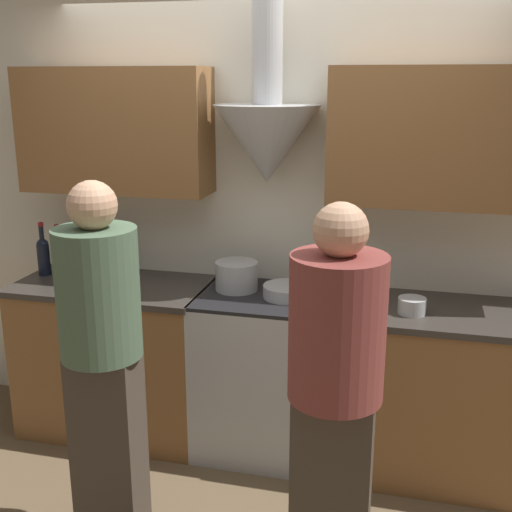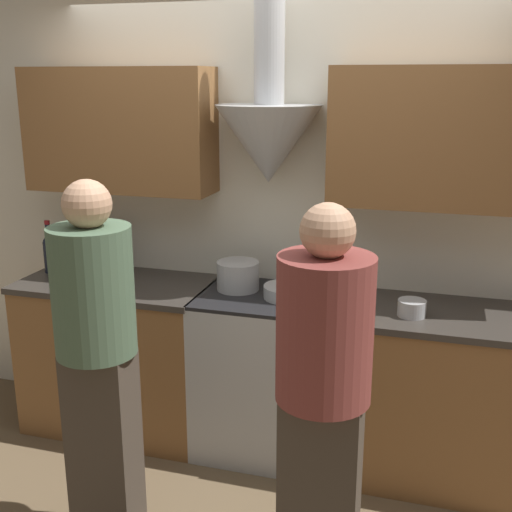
{
  "view_description": "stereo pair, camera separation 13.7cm",
  "coord_description": "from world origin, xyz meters",
  "px_view_note": "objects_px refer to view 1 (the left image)",
  "views": [
    {
      "loc": [
        0.79,
        -2.91,
        2.09
      ],
      "look_at": [
        0.0,
        0.24,
        1.18
      ],
      "focal_mm": 45.0,
      "sensor_mm": 36.0,
      "label": 1
    },
    {
      "loc": [
        0.92,
        -2.88,
        2.09
      ],
      "look_at": [
        0.0,
        0.24,
        1.18
      ],
      "focal_mm": 45.0,
      "sensor_mm": 36.0,
      "label": 2
    }
  ],
  "objects_px": {
    "wine_bottle_3": "(86,256)",
    "orange_fruit": "(365,310)",
    "person_foreground_right": "(334,401)",
    "saucepan": "(412,306)",
    "stock_pot": "(237,276)",
    "wine_bottle_4": "(102,256)",
    "wine_bottle_0": "(43,254)",
    "wine_bottle_1": "(59,255)",
    "mixing_bowl": "(288,291)",
    "stove_range": "(260,372)",
    "wine_bottle_2": "(70,255)",
    "person_foreground_left": "(102,355)"
  },
  "relations": [
    {
      "from": "wine_bottle_3",
      "to": "orange_fruit",
      "type": "distance_m",
      "value": 1.7
    },
    {
      "from": "orange_fruit",
      "to": "person_foreground_right",
      "type": "bearing_deg",
      "value": -92.59
    },
    {
      "from": "wine_bottle_3",
      "to": "saucepan",
      "type": "bearing_deg",
      "value": -4.79
    },
    {
      "from": "stock_pot",
      "to": "wine_bottle_4",
      "type": "bearing_deg",
      "value": 179.36
    },
    {
      "from": "wine_bottle_0",
      "to": "wine_bottle_1",
      "type": "relative_size",
      "value": 1.04
    },
    {
      "from": "wine_bottle_4",
      "to": "mixing_bowl",
      "type": "bearing_deg",
      "value": -3.43
    },
    {
      "from": "mixing_bowl",
      "to": "wine_bottle_0",
      "type": "bearing_deg",
      "value": 178.15
    },
    {
      "from": "person_foreground_right",
      "to": "mixing_bowl",
      "type": "bearing_deg",
      "value": 110.04
    },
    {
      "from": "stock_pot",
      "to": "saucepan",
      "type": "distance_m",
      "value": 0.98
    },
    {
      "from": "stove_range",
      "to": "stock_pot",
      "type": "xyz_separation_m",
      "value": [
        -0.15,
        0.06,
        0.54
      ]
    },
    {
      "from": "wine_bottle_1",
      "to": "saucepan",
      "type": "distance_m",
      "value": 2.09
    },
    {
      "from": "orange_fruit",
      "to": "person_foreground_right",
      "type": "relative_size",
      "value": 0.05
    },
    {
      "from": "wine_bottle_2",
      "to": "person_foreground_right",
      "type": "relative_size",
      "value": 0.19
    },
    {
      "from": "person_foreground_left",
      "to": "wine_bottle_0",
      "type": "bearing_deg",
      "value": 131.93
    },
    {
      "from": "wine_bottle_3",
      "to": "person_foreground_left",
      "type": "xyz_separation_m",
      "value": [
        0.61,
        -1.0,
        -0.13
      ]
    },
    {
      "from": "wine_bottle_1",
      "to": "wine_bottle_4",
      "type": "bearing_deg",
      "value": 0.27
    },
    {
      "from": "stove_range",
      "to": "person_foreground_left",
      "type": "relative_size",
      "value": 0.55
    },
    {
      "from": "stove_range",
      "to": "saucepan",
      "type": "distance_m",
      "value": 0.96
    },
    {
      "from": "person_foreground_right",
      "to": "wine_bottle_4",
      "type": "bearing_deg",
      "value": 143.0
    },
    {
      "from": "orange_fruit",
      "to": "wine_bottle_4",
      "type": "bearing_deg",
      "value": 170.03
    },
    {
      "from": "wine_bottle_3",
      "to": "stove_range",
      "type": "bearing_deg",
      "value": -3.34
    },
    {
      "from": "wine_bottle_3",
      "to": "wine_bottle_0",
      "type": "bearing_deg",
      "value": -176.7
    },
    {
      "from": "wine_bottle_2",
      "to": "person_foreground_right",
      "type": "bearing_deg",
      "value": -33.51
    },
    {
      "from": "wine_bottle_2",
      "to": "wine_bottle_3",
      "type": "relative_size",
      "value": 1.02
    },
    {
      "from": "wine_bottle_0",
      "to": "stock_pot",
      "type": "distance_m",
      "value": 1.21
    },
    {
      "from": "stove_range",
      "to": "orange_fruit",
      "type": "height_order",
      "value": "orange_fruit"
    },
    {
      "from": "wine_bottle_4",
      "to": "mixing_bowl",
      "type": "height_order",
      "value": "wine_bottle_4"
    },
    {
      "from": "mixing_bowl",
      "to": "person_foreground_right",
      "type": "distance_m",
      "value": 1.16
    },
    {
      "from": "stove_range",
      "to": "saucepan",
      "type": "relative_size",
      "value": 6.58
    },
    {
      "from": "wine_bottle_0",
      "to": "person_foreground_left",
      "type": "height_order",
      "value": "person_foreground_left"
    },
    {
      "from": "stove_range",
      "to": "wine_bottle_3",
      "type": "bearing_deg",
      "value": 176.66
    },
    {
      "from": "saucepan",
      "to": "orange_fruit",
      "type": "bearing_deg",
      "value": -153.09
    },
    {
      "from": "person_foreground_left",
      "to": "person_foreground_right",
      "type": "distance_m",
      "value": 1.04
    },
    {
      "from": "stove_range",
      "to": "wine_bottle_4",
      "type": "bearing_deg",
      "value": 176.11
    },
    {
      "from": "wine_bottle_0",
      "to": "person_foreground_left",
      "type": "xyz_separation_m",
      "value": [
        0.89,
        -0.99,
        -0.13
      ]
    },
    {
      "from": "wine_bottle_0",
      "to": "stock_pot",
      "type": "height_order",
      "value": "wine_bottle_0"
    },
    {
      "from": "stock_pot",
      "to": "saucepan",
      "type": "relative_size",
      "value": 1.68
    },
    {
      "from": "mixing_bowl",
      "to": "wine_bottle_1",
      "type": "bearing_deg",
      "value": 177.3
    },
    {
      "from": "wine_bottle_1",
      "to": "mixing_bowl",
      "type": "relative_size",
      "value": 1.17
    },
    {
      "from": "stove_range",
      "to": "orange_fruit",
      "type": "bearing_deg",
      "value": -19.58
    },
    {
      "from": "person_foreground_left",
      "to": "wine_bottle_1",
      "type": "bearing_deg",
      "value": 128.22
    },
    {
      "from": "wine_bottle_1",
      "to": "saucepan",
      "type": "height_order",
      "value": "wine_bottle_1"
    },
    {
      "from": "person_foreground_right",
      "to": "stove_range",
      "type": "bearing_deg",
      "value": 116.79
    },
    {
      "from": "wine_bottle_2",
      "to": "wine_bottle_0",
      "type": "bearing_deg",
      "value": -175.64
    },
    {
      "from": "wine_bottle_2",
      "to": "orange_fruit",
      "type": "bearing_deg",
      "value": -8.66
    },
    {
      "from": "wine_bottle_2",
      "to": "orange_fruit",
      "type": "xyz_separation_m",
      "value": [
        1.78,
        -0.27,
        -0.09
      ]
    },
    {
      "from": "stove_range",
      "to": "wine_bottle_2",
      "type": "xyz_separation_m",
      "value": [
        -1.19,
        0.06,
        0.6
      ]
    },
    {
      "from": "stove_range",
      "to": "person_foreground_left",
      "type": "xyz_separation_m",
      "value": [
        -0.47,
        -0.94,
        0.46
      ]
    },
    {
      "from": "saucepan",
      "to": "person_foreground_right",
      "type": "bearing_deg",
      "value": -104.9
    },
    {
      "from": "orange_fruit",
      "to": "person_foreground_right",
      "type": "xyz_separation_m",
      "value": [
        -0.04,
        -0.88,
        -0.05
      ]
    }
  ]
}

